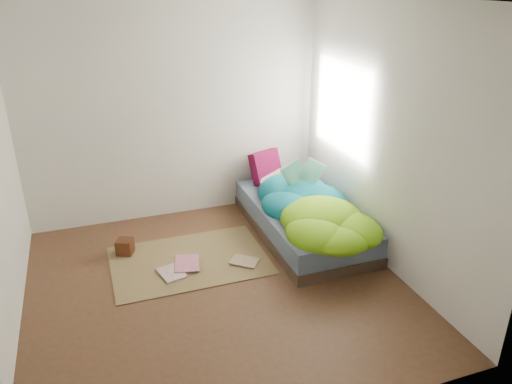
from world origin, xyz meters
TOP-DOWN VIEW (x-y plane):
  - ground at (0.00, 0.00)m, footprint 3.50×3.50m
  - room_walls at (0.01, 0.01)m, footprint 3.54×3.54m
  - bed at (1.22, 0.72)m, footprint 1.00×2.00m
  - duvet at (1.22, 0.50)m, footprint 0.96×1.84m
  - rug at (-0.15, 0.55)m, footprint 1.60×1.10m
  - pillow_floral at (1.27, 1.36)m, footprint 0.68×0.59m
  - pillow_magenta at (1.08, 1.56)m, footprint 0.42×0.27m
  - open_book at (1.26, 0.83)m, footprint 0.43×0.14m
  - wooden_box at (-0.76, 0.92)m, footprint 0.21×0.21m
  - floor_book_a at (-0.48, 0.32)m, footprint 0.28×0.34m
  - floor_book_b at (-0.32, 0.48)m, footprint 0.32×0.38m
  - floor_book_c at (0.32, 0.23)m, footprint 0.35×0.33m

SIDE VIEW (x-z plane):
  - ground at x=0.00m, z-range 0.00..0.00m
  - rug at x=-0.15m, z-range 0.00..0.01m
  - floor_book_c at x=0.32m, z-range 0.01..0.03m
  - floor_book_a at x=-0.48m, z-range 0.01..0.03m
  - floor_book_b at x=-0.32m, z-range 0.01..0.04m
  - wooden_box at x=-0.76m, z-range 0.01..0.17m
  - bed at x=1.22m, z-range 0.00..0.34m
  - pillow_floral at x=1.27m, z-range 0.34..0.47m
  - duvet at x=1.22m, z-range 0.34..0.68m
  - pillow_magenta at x=1.08m, z-range 0.34..0.74m
  - open_book at x=1.26m, z-range 0.68..0.94m
  - room_walls at x=0.01m, z-range 0.32..2.94m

